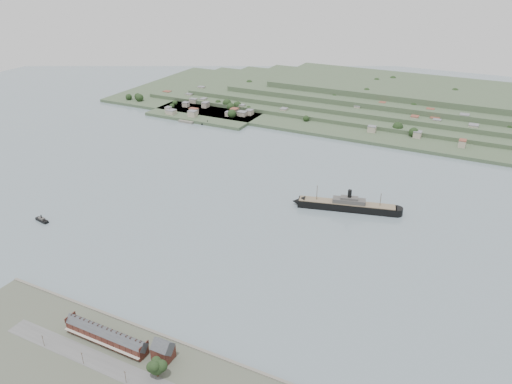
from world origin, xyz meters
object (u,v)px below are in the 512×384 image
at_px(gabled_building, 163,350).
at_px(fig_tree, 157,367).
at_px(tugboat, 42,220).
at_px(steamship, 344,205).
at_px(terrace_row, 106,336).

relative_size(gabled_building, fig_tree, 1.18).
xyz_separation_m(gabled_building, tugboat, (-189.16, 84.90, -6.63)).
distance_m(steamship, tugboat, 261.31).
relative_size(gabled_building, steamship, 0.15).
bearing_deg(tugboat, steamship, 31.57).
bearing_deg(tugboat, terrace_row, -30.38).
xyz_separation_m(tugboat, fig_tree, (194.06, -97.12, 7.72)).
height_order(terrace_row, gabled_building, gabled_building).
bearing_deg(gabled_building, terrace_row, -173.88).
bearing_deg(terrace_row, steamship, 72.55).
relative_size(terrace_row, fig_tree, 4.67).
bearing_deg(gabled_building, steamship, 81.42).
bearing_deg(gabled_building, tugboat, 155.83).
height_order(terrace_row, fig_tree, fig_tree).
bearing_deg(terrace_row, tugboat, 149.62).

